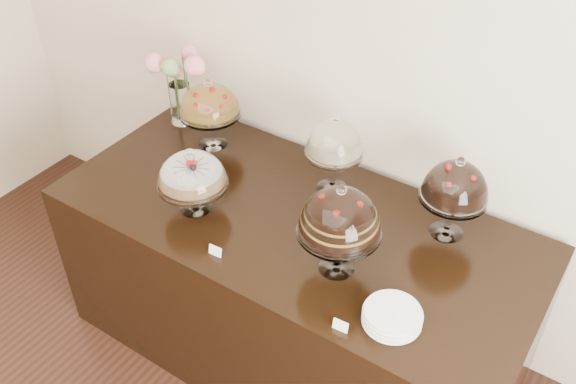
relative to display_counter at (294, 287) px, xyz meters
The scene contains 11 objects.
wall_back 1.19m from the display_counter, 75.87° to the left, with size 5.00×0.04×3.00m, color beige.
display_counter is the anchor object (origin of this frame).
cake_stand_sugar_sponge 0.79m from the display_counter, 155.54° to the right, with size 0.32×0.32×0.32m.
cake_stand_choco_layer 0.81m from the display_counter, 27.73° to the right, with size 0.34×0.34×0.43m.
cake_stand_cheesecake 0.76m from the display_counter, 83.87° to the left, with size 0.27×0.27×0.40m.
cake_stand_dark_choco 0.97m from the display_counter, 25.40° to the left, with size 0.29×0.29×0.40m.
cake_stand_fruit_tart 1.00m from the display_counter, 159.00° to the left, with size 0.31×0.31×0.38m.
flower_vase 1.22m from the display_counter, 160.65° to the left, with size 0.33×0.24×0.43m.
plate_stack 0.85m from the display_counter, 25.36° to the right, with size 0.22×0.22×0.06m.
price_card_left 0.62m from the display_counter, 110.89° to the right, with size 0.06×0.01×0.04m, color white.
price_card_right 0.81m from the display_counter, 41.73° to the right, with size 0.06×0.01×0.04m, color white.
Camera 1 is at (1.04, 0.63, 2.78)m, focal length 40.00 mm.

